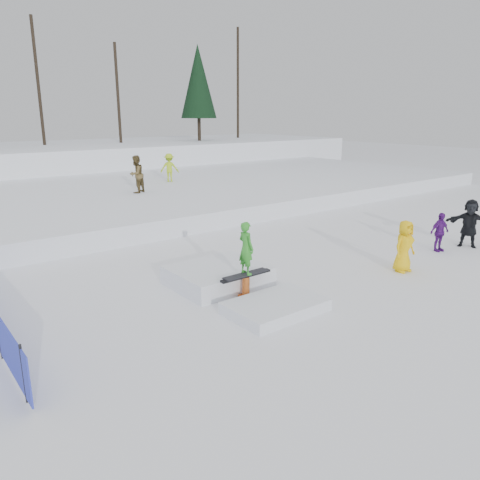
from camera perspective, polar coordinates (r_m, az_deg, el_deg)
ground at (r=12.83m, az=3.75°, el=-6.97°), size 120.00×120.00×0.00m
snow_berm at (r=39.81m, az=-26.51°, el=8.39°), size 60.00×14.00×2.40m
snow_midrise at (r=26.45m, az=-19.93°, el=4.64°), size 50.00×18.00×0.80m
treeline at (r=39.80m, az=-17.95°, el=18.27°), size 40.24×4.22×10.50m
walker_olive at (r=25.08m, az=-12.53°, el=7.83°), size 1.18×1.10×1.94m
walker_ygreen at (r=28.94m, az=-8.60°, el=8.71°), size 1.25×1.16×1.70m
spectator_purple at (r=18.26m, az=23.15°, el=0.90°), size 0.89×0.52×1.41m
spectator_yellow at (r=15.47m, az=19.39°, el=-0.71°), size 0.83×0.57×1.64m
spectator_dark at (r=19.29m, az=26.19°, el=1.84°), size 1.22×1.72×1.79m
jib_rail_feature at (r=13.08m, az=-0.86°, el=-5.05°), size 2.60×4.40×2.11m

